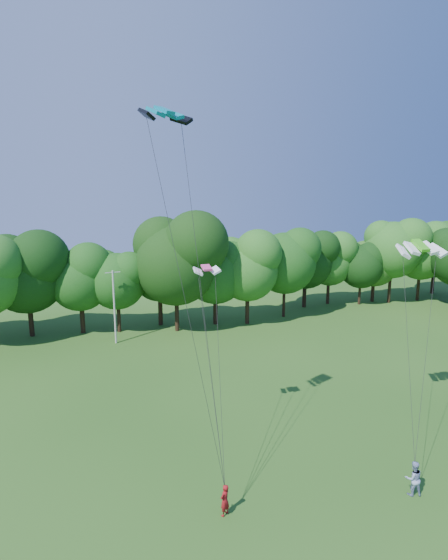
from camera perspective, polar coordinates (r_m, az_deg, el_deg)
name	(u,v)px	position (r m, az deg, el deg)	size (l,w,h in m)	color
ground	(301,559)	(23.00, 10.02, -32.20)	(160.00, 160.00, 0.00)	#214B14
utility_pole	(114,306)	(47.76, -14.13, -3.34)	(1.59, 0.25, 7.94)	#ABACA3
kite_flyer_left	(225,500)	(24.23, 0.09, -26.81)	(0.61, 0.40, 1.66)	maroon
kite_flyer_right	(413,478)	(27.29, 23.50, -22.65)	(0.93, 0.72, 1.91)	#909EC7
kite_teal	(164,110)	(22.72, -7.81, 21.12)	(2.78, 2.01, 0.55)	#048095
kite_green	(420,245)	(30.69, 24.28, 4.15)	(3.18, 1.80, 0.73)	green
kite_pink	(207,268)	(26.09, -2.30, 1.63)	(1.63, 0.84, 0.31)	#F24390
tree_back_center	(176,253)	(49.93, -6.34, 3.58)	(10.19, 10.19, 14.82)	black
tree_back_east	(375,257)	(67.93, 19.12, 2.82)	(7.35, 7.35, 10.69)	#312013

